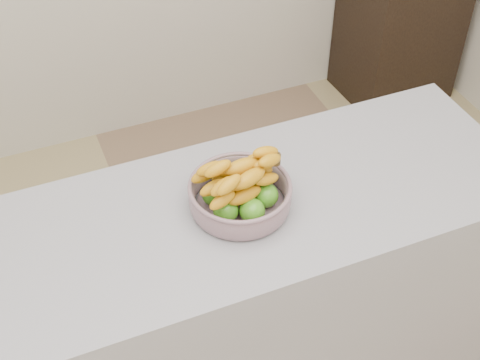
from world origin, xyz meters
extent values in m
cube|color=gray|center=(0.00, 0.38, 0.45)|extent=(2.00, 0.60, 0.90)
cube|color=black|center=(1.65, 1.78, 0.49)|extent=(0.57, 0.47, 0.99)
cylinder|color=#8995A5|center=(0.16, 0.38, 0.91)|extent=(0.24, 0.24, 0.01)
torus|color=#8995A5|center=(0.16, 0.38, 0.98)|extent=(0.28, 0.28, 0.01)
sphere|color=#53A01B|center=(0.16, 0.31, 0.95)|extent=(0.07, 0.07, 0.07)
sphere|color=#53A01B|center=(0.22, 0.35, 0.95)|extent=(0.07, 0.07, 0.07)
sphere|color=#53A01B|center=(0.21, 0.42, 0.95)|extent=(0.07, 0.07, 0.07)
sphere|color=#53A01B|center=(0.15, 0.45, 0.95)|extent=(0.07, 0.07, 0.07)
sphere|color=#53A01B|center=(0.09, 0.41, 0.95)|extent=(0.07, 0.07, 0.07)
sphere|color=#53A01B|center=(0.10, 0.34, 0.95)|extent=(0.07, 0.07, 0.07)
ellipsoid|color=#FE9F15|center=(0.15, 0.34, 0.99)|extent=(0.18, 0.08, 0.04)
ellipsoid|color=#FE9F15|center=(0.15, 0.38, 0.99)|extent=(0.18, 0.06, 0.04)
ellipsoid|color=#FE9F15|center=(0.14, 0.43, 0.99)|extent=(0.18, 0.05, 0.04)
ellipsoid|color=#FE9F15|center=(0.16, 0.36, 1.02)|extent=(0.18, 0.09, 0.04)
ellipsoid|color=#FE9F15|center=(0.15, 0.41, 1.02)|extent=(0.18, 0.06, 0.04)
ellipsoid|color=#FE9F15|center=(0.16, 0.38, 1.05)|extent=(0.18, 0.06, 0.04)
ellipsoid|color=#FE9F15|center=(0.16, 0.34, 1.04)|extent=(0.18, 0.10, 0.04)
cylinder|color=#402F14|center=(0.26, 0.39, 1.03)|extent=(0.03, 0.03, 0.03)
camera|label=1|loc=(-0.34, -0.83, 2.21)|focal=50.00mm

